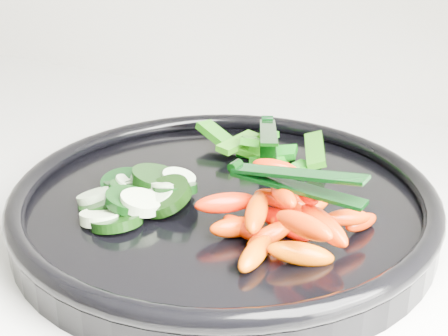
% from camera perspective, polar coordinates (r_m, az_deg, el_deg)
% --- Properties ---
extents(veggie_tray, '(0.50, 0.50, 0.04)m').
position_cam_1_polar(veggie_tray, '(0.55, -0.00, -3.25)').
color(veggie_tray, black).
rests_on(veggie_tray, counter).
extents(cucumber_pile, '(0.12, 0.12, 0.04)m').
position_cam_1_polar(cucumber_pile, '(0.55, -7.70, -2.26)').
color(cucumber_pile, black).
rests_on(cucumber_pile, veggie_tray).
extents(carrot_pile, '(0.14, 0.13, 0.06)m').
position_cam_1_polar(carrot_pile, '(0.49, 5.48, -4.58)').
color(carrot_pile, '#FF6300').
rests_on(carrot_pile, veggie_tray).
extents(pepper_pile, '(0.15, 0.09, 0.04)m').
position_cam_1_polar(pepper_pile, '(0.64, 3.50, 1.90)').
color(pepper_pile, '#116209').
rests_on(pepper_pile, veggie_tray).
extents(tong_carrot, '(0.11, 0.03, 0.02)m').
position_cam_1_polar(tong_carrot, '(0.48, 6.27, -1.06)').
color(tong_carrot, black).
rests_on(tong_carrot, carrot_pile).
extents(tong_pepper, '(0.06, 0.11, 0.02)m').
position_cam_1_polar(tong_pepper, '(0.62, 4.05, 2.94)').
color(tong_pepper, black).
rests_on(tong_pepper, pepper_pile).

